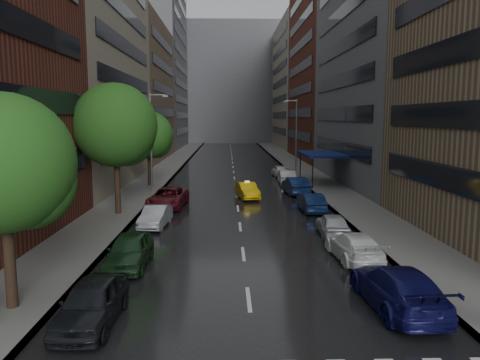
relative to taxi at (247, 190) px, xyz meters
name	(u,v)px	position (x,y,z in m)	size (l,w,h in m)	color
ground	(255,351)	(-0.90, -26.51, -0.69)	(220.00, 220.00, 0.00)	gray
road	(233,169)	(-0.90, 23.49, -0.68)	(14.00, 140.00, 0.01)	black
sidewalk_left	(167,168)	(-9.90, 23.49, -0.61)	(4.00, 140.00, 0.15)	gray
sidewalk_right	(299,168)	(8.10, 23.49, -0.61)	(4.00, 140.00, 0.15)	gray
buildings_left	(132,56)	(-15.90, 32.28, 15.30)	(8.00, 108.00, 38.00)	maroon
buildings_right	(334,62)	(14.10, 30.19, 14.35)	(8.05, 109.10, 36.00)	#937A5B
building_far	(230,84)	(-0.90, 91.49, 15.31)	(40.00, 14.00, 32.00)	slate
tree_near	(3,163)	(-9.50, -23.33, 4.68)	(4.93, 4.93, 7.85)	#382619
tree_mid	(115,125)	(-9.50, -6.73, 5.70)	(5.86, 5.86, 9.34)	#382619
tree_far	(149,135)	(-9.50, 7.15, 4.50)	(4.76, 4.76, 7.58)	#382619
taxi	(247,190)	(0.00, 0.00, 0.00)	(1.45, 4.17, 1.37)	#DEAA0B
parked_cars_left	(149,224)	(-6.30, -12.81, 0.07)	(3.01, 25.65, 1.56)	black
parked_cars_right	(315,206)	(4.50, -7.29, 0.05)	(2.49, 43.20, 1.59)	#100F4A
street_lamp_left	(152,140)	(-8.62, 3.49, 4.20)	(1.74, 0.22, 9.00)	gray
street_lamp_right	(296,134)	(6.82, 18.49, 4.20)	(1.74, 0.22, 9.00)	gray
awning	(321,154)	(8.08, 8.49, 2.45)	(4.00, 8.00, 3.12)	navy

